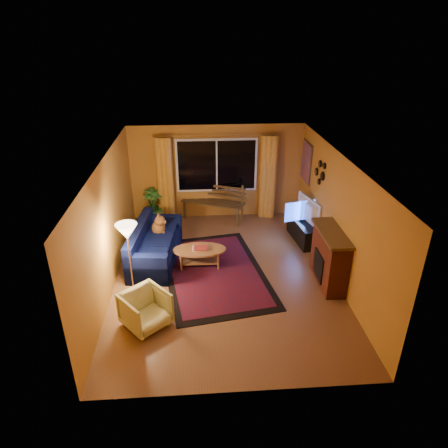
{
  "coord_description": "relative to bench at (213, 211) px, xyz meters",
  "views": [
    {
      "loc": [
        -0.53,
        -7.02,
        4.65
      ],
      "look_at": [
        0.0,
        0.3,
        1.05
      ],
      "focal_mm": 32.0,
      "sensor_mm": 36.0,
      "label": 1
    }
  ],
  "objects": [
    {
      "name": "tv_console",
      "position": [
        2.12,
        -1.34,
        -0.0
      ],
      "size": [
        0.54,
        1.23,
        0.5
      ],
      "primitive_type": "cube",
      "rotation": [
        0.0,
        0.0,
        0.12
      ],
      "color": "black",
      "rests_on": "ground"
    },
    {
      "name": "bench",
      "position": [
        0.0,
        0.0,
        0.0
      ],
      "size": [
        1.73,
        1.12,
        0.5
      ],
      "primitive_type": "cube",
      "rotation": [
        0.0,
        0.0,
        -0.41
      ],
      "color": "#46331C",
      "rests_on": "ground"
    },
    {
      "name": "armchair",
      "position": [
        -1.36,
        -4.21,
        0.11
      ],
      "size": [
        0.96,
        0.96,
        0.72
      ],
      "primitive_type": "imported",
      "rotation": [
        0.0,
        0.0,
        0.7
      ],
      "color": "beige",
      "rests_on": "ground"
    },
    {
      "name": "mirror_cluster",
      "position": [
        2.33,
        -1.45,
        1.55
      ],
      "size": [
        0.06,
        0.6,
        0.56
      ],
      "primitive_type": null,
      "color": "black",
      "rests_on": "wall_right"
    },
    {
      "name": "floor_lamp",
      "position": [
        -1.71,
        -3.23,
        0.49
      ],
      "size": [
        0.26,
        0.26,
        1.49
      ],
      "primitive_type": "cylinder",
      "rotation": [
        0.0,
        0.0,
        -0.04
      ],
      "color": "#BF8C3F",
      "rests_on": "ground"
    },
    {
      "name": "coffee_table",
      "position": [
        -0.4,
        -2.33,
        -0.04
      ],
      "size": [
        1.16,
        1.16,
        0.42
      ],
      "primitive_type": "cylinder",
      "rotation": [
        0.0,
        0.0,
        -0.02
      ],
      "color": "#A86C41",
      "rests_on": "ground"
    },
    {
      "name": "dog",
      "position": [
        -1.32,
        -1.56,
        0.41
      ],
      "size": [
        0.42,
        0.52,
        0.5
      ],
      "primitive_type": null,
      "rotation": [
        0.0,
        0.0,
        -0.2
      ],
      "color": "#965B29",
      "rests_on": "sofa"
    },
    {
      "name": "wall_left",
      "position": [
        -2.14,
        -2.75,
        1.0
      ],
      "size": [
        0.02,
        6.0,
        2.5
      ],
      "primitive_type": "cube",
      "color": "#C5812D",
      "rests_on": "ground"
    },
    {
      "name": "curtain_left",
      "position": [
        -1.23,
        0.13,
        0.87
      ],
      "size": [
        0.36,
        0.36,
        2.24
      ],
      "primitive_type": "cylinder",
      "color": "gold",
      "rests_on": "ground"
    },
    {
      "name": "fireplace",
      "position": [
        2.17,
        -3.15,
        0.3
      ],
      "size": [
        0.4,
        1.2,
        1.1
      ],
      "primitive_type": "cube",
      "color": "maroon",
      "rests_on": "ground"
    },
    {
      "name": "ceiling",
      "position": [
        0.12,
        -2.75,
        2.26
      ],
      "size": [
        4.5,
        6.0,
        0.02
      ],
      "primitive_type": "cube",
      "color": "white",
      "rests_on": "ground"
    },
    {
      "name": "painting",
      "position": [
        2.34,
        -0.3,
        1.4
      ],
      "size": [
        0.04,
        0.76,
        0.96
      ],
      "primitive_type": "cube",
      "color": "#E35614",
      "rests_on": "wall_right"
    },
    {
      "name": "wall_right",
      "position": [
        2.38,
        -2.75,
        1.0
      ],
      "size": [
        0.02,
        6.0,
        2.5
      ],
      "primitive_type": "cube",
      "color": "#C5812D",
      "rests_on": "ground"
    },
    {
      "name": "curtain_rod",
      "position": [
        0.12,
        0.15,
        2.0
      ],
      "size": [
        3.2,
        0.03,
        0.03
      ],
      "primitive_type": "cylinder",
      "rotation": [
        0.0,
        1.57,
        0.0
      ],
      "color": "#BF8C3F",
      "rests_on": "wall_back"
    },
    {
      "name": "wall_back",
      "position": [
        0.12,
        0.26,
        1.0
      ],
      "size": [
        4.5,
        0.02,
        2.5
      ],
      "primitive_type": "cube",
      "color": "#C5812D",
      "rests_on": "ground"
    },
    {
      "name": "curtain_right",
      "position": [
        1.47,
        0.13,
        0.87
      ],
      "size": [
        0.36,
        0.36,
        2.24
      ],
      "primitive_type": "cylinder",
      "color": "gold",
      "rests_on": "ground"
    },
    {
      "name": "potted_plant",
      "position": [
        -1.59,
        0.0,
        0.21
      ],
      "size": [
        0.68,
        0.68,
        0.91
      ],
      "primitive_type": "imported",
      "rotation": [
        0.0,
        0.0,
        0.43
      ],
      "color": "#235B1E",
      "rests_on": "ground"
    },
    {
      "name": "television",
      "position": [
        2.12,
        -1.34,
        0.54
      ],
      "size": [
        0.39,
        1.04,
        0.6
      ],
      "primitive_type": "imported",
      "rotation": [
        0.0,
        0.0,
        1.82
      ],
      "color": "black",
      "rests_on": "tv_console"
    },
    {
      "name": "floor",
      "position": [
        0.12,
        -2.75,
        -0.26
      ],
      "size": [
        4.5,
        6.0,
        0.02
      ],
      "primitive_type": "cube",
      "color": "brown",
      "rests_on": "ground"
    },
    {
      "name": "sofa",
      "position": [
        -1.37,
        -2.03,
        0.16
      ],
      "size": [
        1.1,
        2.14,
        0.83
      ],
      "primitive_type": "cube",
      "rotation": [
        0.0,
        0.0,
        -0.11
      ],
      "color": "#060D37",
      "rests_on": "ground"
    },
    {
      "name": "window",
      "position": [
        0.12,
        0.19,
        1.2
      ],
      "size": [
        2.0,
        0.02,
        1.3
      ],
      "primitive_type": "cube",
      "color": "black",
      "rests_on": "wall_back"
    },
    {
      "name": "rug",
      "position": [
        -0.11,
        -2.62,
        -0.24
      ],
      "size": [
        2.53,
        3.49,
        0.02
      ],
      "primitive_type": "cube",
      "rotation": [
        0.0,
        0.0,
        0.17
      ],
      "color": "#69070B",
      "rests_on": "ground"
    }
  ]
}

